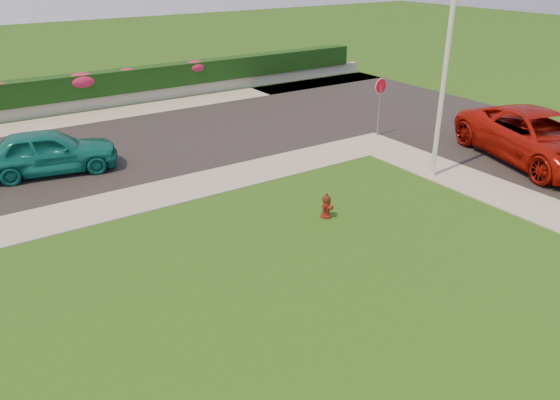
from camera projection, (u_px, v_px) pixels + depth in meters
ground at (418, 321)px, 11.15m from camera, size 120.00×120.00×0.00m
street_far at (22, 166)px, 19.22m from camera, size 26.00×8.00×0.04m
sidewalk_far at (19, 227)px, 14.93m from camera, size 24.00×2.00×0.04m
curb_corner at (372, 144)px, 21.50m from camera, size 2.00×2.00×0.04m
sidewalk_beyond at (94, 117)px, 25.03m from camera, size 34.00×2.00×0.04m
retaining_wall at (84, 104)px, 26.05m from camera, size 34.00×0.40×0.60m
hedge at (80, 86)px, 25.78m from camera, size 32.00×0.90×1.10m
fire_hydrant at (326, 206)px, 15.42m from camera, size 0.38×0.36×0.73m
suv_red at (539, 138)px, 19.22m from camera, size 4.73×7.07×1.80m
sedan_teal at (48, 151)px, 18.32m from camera, size 4.72×2.64×1.52m
utility_pole at (443, 87)px, 17.16m from camera, size 0.16×0.16×6.05m
stop_sign at (380, 94)px, 21.75m from camera, size 0.65×0.06×2.39m
flower_clump_d at (81, 81)px, 25.62m from camera, size 1.51×0.97×0.76m
flower_clump_e at (128, 74)px, 26.73m from camera, size 1.09×0.70×0.55m
flower_clump_f at (195, 67)px, 28.58m from camera, size 1.32×0.85×0.66m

